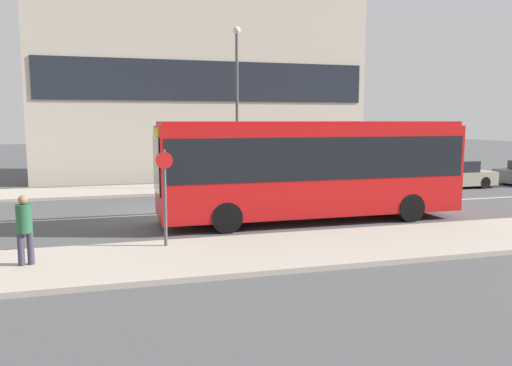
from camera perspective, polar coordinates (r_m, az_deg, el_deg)
name	(u,v)px	position (r m, az deg, el deg)	size (l,w,h in m)	color
ground_plane	(170,214)	(18.63, -9.76, -3.52)	(120.00, 120.00, 0.00)	#4F4F51
sidewalk_near	(197,257)	(12.57, -6.75, -8.39)	(44.00, 3.50, 0.13)	#B2A899
sidewalk_far	(157,190)	(24.77, -11.28, -0.75)	(44.00, 3.50, 0.13)	#B2A899
lane_centerline	(170,214)	(18.63, -9.76, -3.51)	(41.80, 0.16, 0.01)	silver
apartment_block_left_tower	(201,5)	(31.08, -6.27, 19.60)	(19.02, 4.49, 20.27)	beige
city_bus	(310,164)	(17.07, 6.24, 2.17)	(10.33, 2.58, 3.39)	red
parked_car_0	(452,175)	(27.41, 21.52, 0.88)	(4.12, 1.78, 1.39)	#A39E84
pedestrian_near_stop	(24,226)	(12.54, -24.95, -4.46)	(0.35, 0.34, 1.62)	#383347
bus_stop_sign	(165,190)	(13.22, -10.39, -0.79)	(0.44, 0.12, 2.54)	#4C4C51
street_lamp	(237,92)	(24.13, -2.19, 10.31)	(0.36, 0.36, 7.66)	#4C4C51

